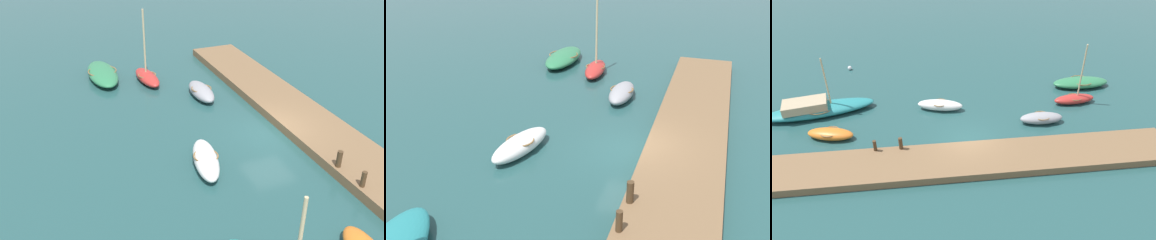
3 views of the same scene
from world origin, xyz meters
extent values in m
plane|color=#234C4C|center=(0.00, 0.00, 0.00)|extent=(84.00, 84.00, 0.00)
cube|color=brown|center=(0.00, -2.21, 0.24)|extent=(25.83, 3.28, 0.49)
ellipsoid|color=orange|center=(-9.22, 1.59, 0.34)|extent=(3.39, 1.93, 0.69)
torus|color=olive|center=(-9.22, 1.59, 0.53)|extent=(1.56, 1.56, 0.07)
ellipsoid|color=#B72D28|center=(9.08, 4.21, 0.34)|extent=(3.40, 1.41, 0.68)
torus|color=olive|center=(9.08, 4.21, 0.53)|extent=(1.30, 1.30, 0.07)
cylinder|color=#C6B284|center=(9.31, 4.23, 2.70)|extent=(0.12, 0.12, 4.31)
ellipsoid|color=white|center=(-1.58, 4.46, 0.39)|extent=(3.65, 1.89, 0.79)
torus|color=olive|center=(-1.58, 4.46, 0.61)|extent=(1.44, 1.44, 0.07)
ellipsoid|color=teal|center=(-10.60, 4.92, 0.40)|extent=(8.23, 3.87, 0.79)
torus|color=olive|center=(-10.60, 4.92, 0.61)|extent=(2.70, 2.70, 0.07)
cube|color=tan|center=(-11.53, 4.71, 0.94)|extent=(3.38, 2.37, 0.62)
cylinder|color=#C6B284|center=(-9.78, 5.10, 2.52)|extent=(0.12, 0.12, 3.77)
ellipsoid|color=#939399|center=(5.60, 1.74, 0.38)|extent=(3.13, 1.24, 0.76)
torus|color=olive|center=(5.60, 1.74, 0.59)|extent=(1.28, 1.28, 0.07)
ellipsoid|color=#2D7A4C|center=(10.72, 6.89, 0.38)|extent=(4.84, 1.89, 0.75)
torus|color=olive|center=(10.72, 6.89, 0.58)|extent=(1.94, 1.94, 0.07)
cylinder|color=#47331E|center=(-5.97, -0.82, 0.85)|extent=(0.21, 0.21, 0.73)
cylinder|color=#47331E|center=(-4.38, -0.82, 0.88)|extent=(0.25, 0.25, 0.79)
sphere|color=silver|center=(-9.65, 12.83, 0.19)|extent=(0.38, 0.38, 0.38)
camera|label=1|loc=(-17.25, 11.26, 11.65)|focal=40.95mm
camera|label=2|loc=(-17.09, -3.09, 9.48)|focal=42.86mm
camera|label=3|loc=(-2.54, -18.57, 13.86)|focal=32.37mm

